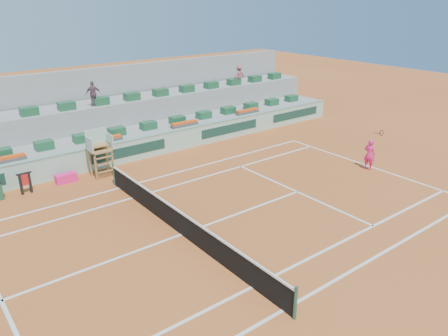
{
  "coord_description": "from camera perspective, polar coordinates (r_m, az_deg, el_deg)",
  "views": [
    {
      "loc": [
        -7.65,
        -12.57,
        8.53
      ],
      "look_at": [
        4.0,
        2.5,
        1.0
      ],
      "focal_mm": 35.0,
      "sensor_mm": 36.0,
      "label": 1
    }
  ],
  "objects": [
    {
      "name": "tennis_net",
      "position": [
        16.75,
        -5.65,
        -7.09
      ],
      "size": [
        0.1,
        11.97,
        1.1
      ],
      "color": "black",
      "rests_on": "ground"
    },
    {
      "name": "stadium_back_wall",
      "position": [
        28.27,
        -21.19,
        7.18
      ],
      "size": [
        36.0,
        0.4,
        4.4
      ],
      "primitive_type": "cube",
      "color": "#979794",
      "rests_on": "ground"
    },
    {
      "name": "seat_row_lower",
      "position": [
        24.69,
        -18.04,
        3.75
      ],
      "size": [
        32.9,
        0.6,
        0.44
      ],
      "color": "#1B5330",
      "rests_on": "seating_tier_lower"
    },
    {
      "name": "seat_row_upper",
      "position": [
        26.08,
        -19.89,
        7.64
      ],
      "size": [
        32.9,
        0.6,
        0.44
      ],
      "color": "#1B5330",
      "rests_on": "seating_tier_upper"
    },
    {
      "name": "flower_planters",
      "position": [
        23.56,
        -20.72,
        2.35
      ],
      "size": [
        26.8,
        0.36,
        0.28
      ],
      "color": "#4A4A4A",
      "rests_on": "seating_tier_lower"
    },
    {
      "name": "player_bag",
      "position": [
        22.72,
        -19.94,
        -1.23
      ],
      "size": [
        1.01,
        0.45,
        0.45
      ],
      "primitive_type": "cube",
      "color": "#FC207C",
      "rests_on": "ground"
    },
    {
      "name": "towel_rack",
      "position": [
        21.99,
        -24.54,
        -1.61
      ],
      "size": [
        0.67,
        0.11,
        1.03
      ],
      "color": "black",
      "rests_on": "ground"
    },
    {
      "name": "umpire_chair",
      "position": [
        22.58,
        -16.01,
        2.69
      ],
      "size": [
        1.1,
        0.9,
        2.4
      ],
      "color": "olive",
      "rests_on": "ground"
    },
    {
      "name": "tennis_player",
      "position": [
        24.01,
        18.48,
        1.72
      ],
      "size": [
        0.5,
        0.89,
        2.28
      ],
      "color": "#FC207C",
      "rests_on": "ground"
    },
    {
      "name": "seating_tier_upper",
      "position": [
        27.01,
        -19.9,
        4.74
      ],
      "size": [
        36.0,
        2.4,
        2.6
      ],
      "primitive_type": "cube",
      "color": "#979794",
      "rests_on": "ground"
    },
    {
      "name": "advertising_hoarding",
      "position": [
        23.77,
        -16.66,
        1.23
      ],
      "size": [
        36.0,
        0.34,
        1.26
      ],
      "color": "#9DC6B1",
      "rests_on": "ground"
    },
    {
      "name": "seating_tier_lower",
      "position": [
        25.75,
        -18.54,
        2.48
      ],
      "size": [
        36.0,
        4.0,
        1.2
      ],
      "primitive_type": "cube",
      "color": "#979794",
      "rests_on": "ground"
    },
    {
      "name": "spectator_right",
      "position": [
        31.72,
        1.97,
        12.04
      ],
      "size": [
        0.89,
        0.51,
        1.37
      ],
      "primitive_type": "imported",
      "rotation": [
        0.0,
        0.0,
        3.14
      ],
      "color": "#93494F",
      "rests_on": "seating_tier_upper"
    },
    {
      "name": "court_lines",
      "position": [
        17.01,
        -5.58,
        -8.63
      ],
      "size": [
        23.89,
        11.09,
        0.01
      ],
      "color": "silver",
      "rests_on": "ground"
    },
    {
      "name": "ground",
      "position": [
        17.01,
        -5.58,
        -8.65
      ],
      "size": [
        90.0,
        90.0,
        0.0
      ],
      "primitive_type": "plane",
      "color": "#A14D1F",
      "rests_on": "ground"
    },
    {
      "name": "spectator_mid",
      "position": [
        26.32,
        -16.7,
        9.27
      ],
      "size": [
        0.91,
        0.53,
        1.45
      ],
      "primitive_type": "imported",
      "rotation": [
        0.0,
        0.0,
        2.92
      ],
      "color": "#6B4751",
      "rests_on": "seating_tier_upper"
    }
  ]
}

